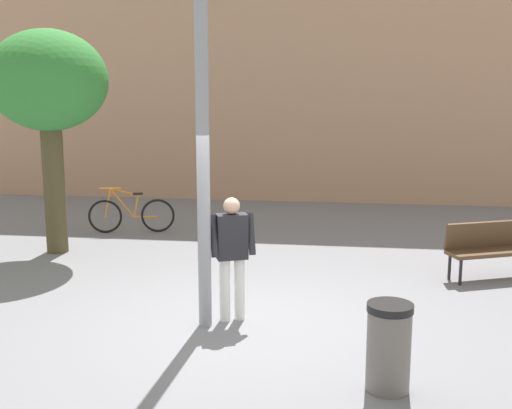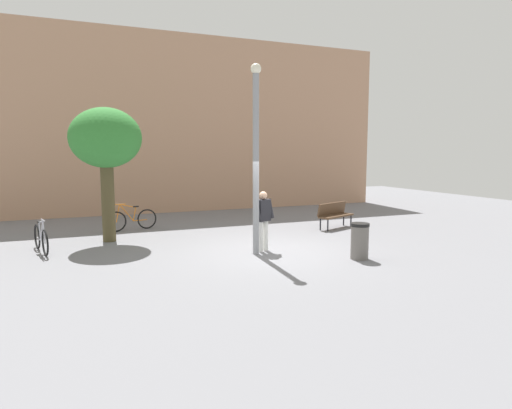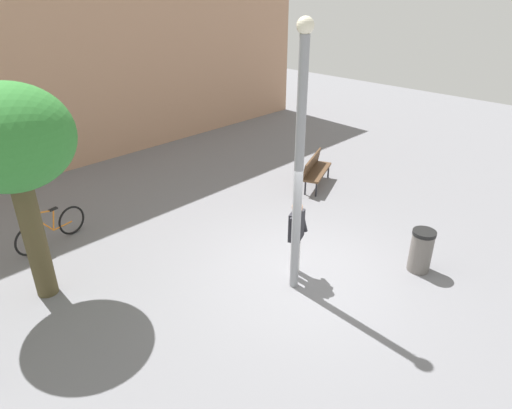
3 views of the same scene
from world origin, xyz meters
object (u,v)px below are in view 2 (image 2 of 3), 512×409
(bicycle_orange, at_px, (132,219))
(bicycle_silver, at_px, (41,239))
(person_by_lamppost, at_px, (263,217))
(plaza_tree, at_px, (106,141))
(lamppost, at_px, (256,153))
(trash_bin, at_px, (360,241))
(park_bench, at_px, (334,213))

(bicycle_orange, distance_m, bicycle_silver, 3.75)
(person_by_lamppost, distance_m, plaza_tree, 5.37)
(lamppost, height_order, bicycle_orange, lamppost)
(person_by_lamppost, bearing_deg, trash_bin, -42.44)
(person_by_lamppost, relative_size, bicycle_silver, 0.94)
(person_by_lamppost, relative_size, park_bench, 1.01)
(lamppost, distance_m, park_bench, 5.44)
(lamppost, bearing_deg, bicycle_orange, 118.03)
(park_bench, bearing_deg, trash_bin, -114.43)
(lamppost, relative_size, plaza_tree, 1.23)
(person_by_lamppost, distance_m, trash_bin, 2.67)
(plaza_tree, relative_size, bicycle_silver, 2.30)
(lamppost, xyz_separation_m, person_by_lamppost, (0.32, 0.24, -1.76))
(person_by_lamppost, height_order, park_bench, person_by_lamppost)
(lamppost, bearing_deg, person_by_lamppost, 36.80)
(person_by_lamppost, height_order, bicycle_silver, person_by_lamppost)
(person_by_lamppost, bearing_deg, plaza_tree, 141.54)
(lamppost, height_order, person_by_lamppost, lamppost)
(person_by_lamppost, height_order, plaza_tree, plaza_tree)
(park_bench, relative_size, trash_bin, 1.77)
(lamppost, height_order, plaza_tree, lamppost)
(lamppost, relative_size, trash_bin, 5.36)
(plaza_tree, distance_m, bicycle_silver, 3.39)
(lamppost, bearing_deg, plaza_tree, 136.98)
(plaza_tree, bearing_deg, lamppost, -43.02)
(park_bench, xyz_separation_m, bicycle_orange, (-6.85, 2.31, -0.16))
(bicycle_orange, xyz_separation_m, bicycle_silver, (-2.71, -2.59, 0.00))
(park_bench, distance_m, trash_bin, 4.66)
(lamppost, height_order, trash_bin, lamppost)
(lamppost, xyz_separation_m, trash_bin, (2.26, -1.53, -2.25))
(plaza_tree, distance_m, bicycle_orange, 3.31)
(bicycle_orange, bearing_deg, person_by_lamppost, -57.96)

